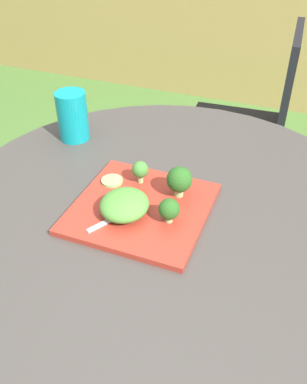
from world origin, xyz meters
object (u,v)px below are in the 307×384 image
at_px(patio_chair, 256,115).
at_px(fork, 123,213).
at_px(drinking_glass, 73,118).
at_px(salad_plate, 141,208).

height_order(patio_chair, fork, patio_chair).
height_order(drinking_glass, fork, drinking_glass).
distance_m(patio_chair, fork, 1.14).
bearing_deg(patio_chair, salad_plate, -95.45).
height_order(patio_chair, drinking_glass, same).
distance_m(salad_plate, drinking_glass, 0.40).
xyz_separation_m(salad_plate, drinking_glass, (-0.31, 0.24, 0.06)).
distance_m(salad_plate, fork, 0.05).
xyz_separation_m(patio_chair, salad_plate, (-0.10, -1.07, 0.24)).
relative_size(salad_plate, drinking_glass, 2.13).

